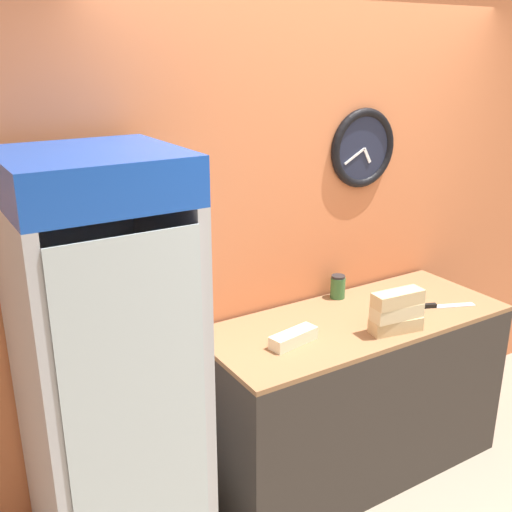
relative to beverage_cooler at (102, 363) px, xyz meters
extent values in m
cube|color=#D17547|center=(1.35, 0.36, 0.31)|extent=(5.20, 0.06, 2.70)
torus|color=black|center=(1.63, 0.32, 0.70)|extent=(0.44, 0.05, 0.44)
cylinder|color=#1E2338|center=(1.63, 0.32, 0.70)|extent=(0.36, 0.01, 0.36)
cube|color=white|center=(1.66, 0.31, 0.66)|extent=(0.06, 0.01, 0.09)
cube|color=white|center=(1.56, 0.31, 0.67)|extent=(0.14, 0.01, 0.08)
cube|color=#332D28|center=(1.35, -0.02, -0.59)|extent=(1.67, 0.67, 0.90)
cube|color=#8E6642|center=(1.35, -0.02, -0.13)|extent=(1.67, 0.67, 0.02)
cube|color=#B2B7BC|center=(0.00, 0.29, -0.17)|extent=(0.63, 0.04, 1.75)
cube|color=#B2B7BC|center=(-0.29, -0.04, -0.17)|extent=(0.05, 0.71, 1.75)
cube|color=#B2B7BC|center=(0.29, -0.04, -0.17)|extent=(0.05, 0.71, 1.75)
cube|color=white|center=(0.00, 0.27, -0.17)|extent=(0.53, 0.02, 1.65)
cube|color=silver|center=(0.00, -0.40, -0.17)|extent=(0.53, 0.01, 1.65)
cube|color=blue|center=(0.00, -0.08, 0.79)|extent=(0.63, 0.64, 0.18)
cube|color=silver|center=(0.00, -0.06, -0.63)|extent=(0.51, 0.59, 0.01)
cube|color=silver|center=(0.00, -0.06, -0.32)|extent=(0.51, 0.59, 0.01)
cube|color=silver|center=(0.00, -0.06, 0.00)|extent=(0.51, 0.59, 0.01)
cube|color=silver|center=(0.00, -0.06, 0.31)|extent=(0.51, 0.59, 0.01)
cylinder|color=#B2BCCC|center=(0.01, -0.31, 0.41)|extent=(0.07, 0.07, 0.18)
cylinder|color=#B2BCCC|center=(0.01, -0.31, 0.54)|extent=(0.03, 0.03, 0.08)
cylinder|color=#72337F|center=(-0.12, -0.31, -0.25)|extent=(0.07, 0.07, 0.13)
cylinder|color=#72337F|center=(-0.12, -0.31, -0.15)|extent=(0.03, 0.03, 0.06)
cylinder|color=navy|center=(-0.08, -0.31, 0.40)|extent=(0.07, 0.07, 0.17)
cylinder|color=navy|center=(-0.08, -0.31, 0.53)|extent=(0.03, 0.03, 0.07)
cylinder|color=gold|center=(-0.03, -0.31, 0.09)|extent=(0.07, 0.07, 0.17)
cylinder|color=gold|center=(-0.03, -0.31, 0.21)|extent=(0.03, 0.03, 0.07)
cylinder|color=#5B2D19|center=(-0.17, -0.31, 0.07)|extent=(0.07, 0.07, 0.15)
cylinder|color=#5B2D19|center=(-0.17, -0.31, 0.18)|extent=(0.03, 0.03, 0.06)
cylinder|color=orange|center=(-0.05, -0.31, -0.49)|extent=(0.02, 0.02, 0.05)
cube|color=tan|center=(1.41, -0.24, -0.08)|extent=(0.28, 0.14, 0.07)
cube|color=beige|center=(1.41, -0.24, -0.01)|extent=(0.28, 0.12, 0.07)
cube|color=tan|center=(1.41, -0.24, 0.06)|extent=(0.28, 0.12, 0.07)
cube|color=beige|center=(0.90, -0.09, -0.09)|extent=(0.27, 0.13, 0.06)
cube|color=silver|center=(1.92, -0.18, -0.12)|extent=(0.22, 0.13, 0.00)
cube|color=black|center=(1.76, -0.12, -0.11)|extent=(0.12, 0.07, 0.02)
cylinder|color=#336B38|center=(1.44, 0.25, -0.06)|extent=(0.08, 0.08, 0.12)
cylinder|color=#262628|center=(1.44, 0.25, 0.01)|extent=(0.08, 0.08, 0.01)
camera|label=1|loc=(-0.60, -2.19, 1.22)|focal=42.00mm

